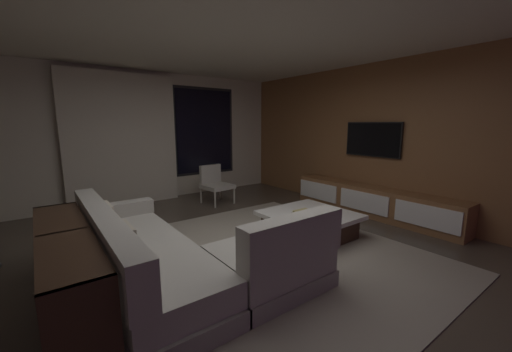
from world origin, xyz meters
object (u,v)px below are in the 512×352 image
(sectional_couch, at_px, (176,258))
(coffee_table, at_px, (309,224))
(console_table_behind_couch, at_px, (67,268))
(book_stack_on_coffee_table, at_px, (302,212))
(accent_chair_near_window, at_px, (215,182))
(media_console, at_px, (373,202))
(mounted_tv, at_px, (373,139))

(sectional_couch, relative_size, coffee_table, 2.16)
(console_table_behind_couch, bearing_deg, book_stack_on_coffee_table, -0.21)
(accent_chair_near_window, height_order, media_console, accent_chair_near_window)
(coffee_table, height_order, console_table_behind_couch, console_table_behind_couch)
(book_stack_on_coffee_table, xyz_separation_m, accent_chair_near_window, (-0.03, 2.48, 0.05))
(media_console, bearing_deg, console_table_behind_couch, 179.81)
(book_stack_on_coffee_table, bearing_deg, mounted_tv, 5.66)
(mounted_tv, height_order, console_table_behind_couch, mounted_tv)
(accent_chair_near_window, height_order, mounted_tv, mounted_tv)
(sectional_couch, xyz_separation_m, mounted_tv, (3.88, 0.31, 1.06))
(media_console, bearing_deg, sectional_couch, -178.21)
(sectional_couch, xyz_separation_m, book_stack_on_coffee_table, (1.93, 0.12, 0.10))
(media_console, xyz_separation_m, console_table_behind_couch, (-4.62, 0.01, 0.16))
(coffee_table, height_order, book_stack_on_coffee_table, book_stack_on_coffee_table)
(book_stack_on_coffee_table, bearing_deg, sectional_couch, -176.43)
(console_table_behind_couch, bearing_deg, media_console, -0.19)
(mounted_tv, bearing_deg, media_console, -132.40)
(sectional_couch, bearing_deg, book_stack_on_coffee_table, 3.57)
(media_console, distance_m, console_table_behind_couch, 4.62)
(coffee_table, bearing_deg, mounted_tv, 6.74)
(sectional_couch, height_order, media_console, sectional_couch)
(console_table_behind_couch, bearing_deg, mounted_tv, 2.19)
(sectional_couch, xyz_separation_m, media_console, (3.70, 0.12, -0.04))
(sectional_couch, distance_m, book_stack_on_coffee_table, 1.93)
(coffee_table, height_order, media_console, media_console)
(sectional_couch, height_order, mounted_tv, mounted_tv)
(console_table_behind_couch, bearing_deg, coffee_table, -0.65)
(mounted_tv, bearing_deg, book_stack_on_coffee_table, -174.34)
(sectional_couch, relative_size, console_table_behind_couch, 1.19)
(sectional_couch, distance_m, coffee_table, 2.05)
(coffee_table, bearing_deg, book_stack_on_coffee_table, 169.39)
(coffee_table, height_order, accent_chair_near_window, accent_chair_near_window)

